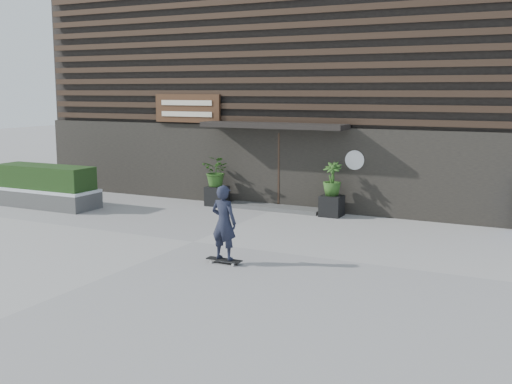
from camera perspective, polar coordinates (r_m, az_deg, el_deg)
The scene contains 11 objects.
ground at distance 15.05m, azimuth -5.73°, elevation -4.54°, with size 80.00×80.00×0.00m, color #A09D98.
entrance_step at distance 18.99m, azimuth 1.70°, elevation -1.42°, with size 3.00×0.80×0.12m, color #4C4C4A.
planter_pot_left at distance 19.64m, azimuth -3.57°, elevation -0.36°, with size 0.60×0.60×0.60m, color black.
bamboo_left at distance 19.52m, azimuth -3.60°, elevation 1.90°, with size 0.86×0.75×0.96m, color #2D591E.
planter_pot_right at distance 18.05m, azimuth 6.92°, elevation -1.26°, with size 0.60×0.60×0.60m, color black.
bamboo_right at distance 17.93m, azimuth 6.96°, elevation 1.19°, with size 0.54×0.54×0.96m, color #2D591E.
raised_bed at distance 20.52m, azimuth -18.61°, elevation -0.55°, with size 3.50×1.20×0.50m, color #464643.
snow_layer at distance 20.48m, azimuth -18.65°, elevation 0.25°, with size 3.50×1.20×0.08m, color silver.
hedge at distance 20.42m, azimuth -18.71°, elevation 1.33°, with size 3.30×1.00×0.70m, color #193312.
building at distance 23.63m, azimuth 7.33°, elevation 10.19°, with size 18.00×11.00×8.00m.
skateboarder at distance 12.94m, azimuth -2.95°, elevation -2.83°, with size 0.78×0.41×1.66m.
Camera 1 is at (7.86, -12.32, 3.58)m, focal length 43.88 mm.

